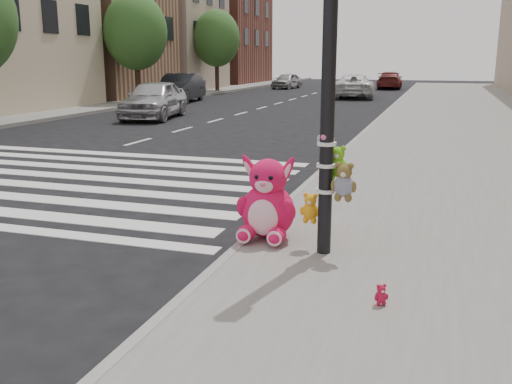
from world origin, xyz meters
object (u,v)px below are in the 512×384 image
at_px(signal_pole, 330,116).
at_px(car_white_near, 354,86).
at_px(pink_bunny, 267,204).
at_px(car_silver_far, 154,99).
at_px(car_dark_far, 180,88).
at_px(red_teddy, 381,295).

bearing_deg(signal_pole, car_white_near, 97.85).
bearing_deg(car_white_near, pink_bunny, 89.29).
height_order(car_silver_far, car_white_near, car_silver_far).
distance_m(signal_pole, car_dark_far, 25.51).
bearing_deg(pink_bunny, car_dark_far, 115.99).
height_order(pink_bunny, car_silver_far, car_silver_far).
relative_size(red_teddy, car_dark_far, 0.04).
bearing_deg(car_dark_far, car_silver_far, -79.49).
distance_m(red_teddy, car_white_near, 30.29).
bearing_deg(signal_pole, pink_bunny, 159.86).
height_order(pink_bunny, red_teddy, pink_bunny).
xyz_separation_m(pink_bunny, car_white_near, (-3.12, 28.30, 0.12)).
distance_m(signal_pole, car_white_near, 28.89).
relative_size(pink_bunny, car_silver_far, 0.24).
xyz_separation_m(car_dark_far, car_white_near, (8.48, 6.34, -0.07)).
distance_m(pink_bunny, red_teddy, 2.30).
bearing_deg(red_teddy, car_white_near, 68.64).
xyz_separation_m(signal_pole, red_teddy, (0.77, -1.32, -1.50)).
height_order(signal_pole, pink_bunny, signal_pole).
bearing_deg(red_teddy, signal_pole, 90.14).
distance_m(car_dark_far, car_white_near, 10.59).
relative_size(signal_pole, red_teddy, 19.28).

